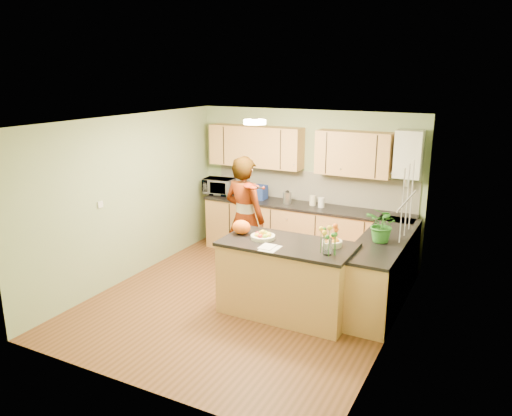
% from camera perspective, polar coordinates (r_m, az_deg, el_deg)
% --- Properties ---
extents(floor, '(4.50, 4.50, 0.00)m').
position_cam_1_polar(floor, '(7.11, -1.26, -10.56)').
color(floor, '#533217').
rests_on(floor, ground).
extents(ceiling, '(4.00, 4.50, 0.02)m').
position_cam_1_polar(ceiling, '(6.43, -1.39, 9.93)').
color(ceiling, white).
rests_on(ceiling, wall_back).
extents(wall_back, '(4.00, 0.02, 2.50)m').
position_cam_1_polar(wall_back, '(8.65, 5.81, 2.85)').
color(wall_back, gray).
rests_on(wall_back, floor).
extents(wall_front, '(4.00, 0.02, 2.50)m').
position_cam_1_polar(wall_front, '(4.91, -14.02, -7.29)').
color(wall_front, gray).
rests_on(wall_front, floor).
extents(wall_left, '(0.02, 4.50, 2.50)m').
position_cam_1_polar(wall_left, '(7.79, -14.37, 1.06)').
color(wall_left, gray).
rests_on(wall_left, floor).
extents(wall_right, '(0.02, 4.50, 2.50)m').
position_cam_1_polar(wall_right, '(6.01, 15.71, -3.22)').
color(wall_right, gray).
rests_on(wall_right, floor).
extents(back_counter, '(3.64, 0.62, 0.94)m').
position_cam_1_polar(back_counter, '(8.54, 5.56, -2.71)').
color(back_counter, tan).
rests_on(back_counter, floor).
extents(right_counter, '(0.62, 2.24, 0.94)m').
position_cam_1_polar(right_counter, '(7.12, 14.31, -6.89)').
color(right_counter, tan).
rests_on(right_counter, floor).
extents(splashback, '(3.60, 0.02, 0.52)m').
position_cam_1_polar(splashback, '(8.61, 6.39, 2.44)').
color(splashback, white).
rests_on(splashback, back_counter).
extents(upper_cabinets, '(3.20, 0.34, 0.70)m').
position_cam_1_polar(upper_cabinets, '(8.45, 4.38, 6.73)').
color(upper_cabinets, tan).
rests_on(upper_cabinets, wall_back).
extents(boiler, '(0.40, 0.30, 0.86)m').
position_cam_1_polar(boiler, '(7.92, 17.07, 5.88)').
color(boiler, silver).
rests_on(boiler, wall_back).
extents(window_right, '(0.01, 1.30, 1.05)m').
position_cam_1_polar(window_right, '(6.50, 16.93, 0.82)').
color(window_right, silver).
rests_on(window_right, wall_right).
extents(light_switch, '(0.02, 0.09, 0.09)m').
position_cam_1_polar(light_switch, '(7.34, -17.38, 0.39)').
color(light_switch, silver).
rests_on(light_switch, wall_left).
extents(ceiling_lamp, '(0.30, 0.30, 0.07)m').
position_cam_1_polar(ceiling_lamp, '(6.70, -0.14, 9.82)').
color(ceiling_lamp, '#FFEABF').
rests_on(ceiling_lamp, ceiling).
extents(peninsula_island, '(1.71, 0.88, 0.98)m').
position_cam_1_polar(peninsula_island, '(6.60, 3.53, -8.00)').
color(peninsula_island, tan).
rests_on(peninsula_island, floor).
extents(fruit_dish, '(0.32, 0.32, 0.11)m').
position_cam_1_polar(fruit_dish, '(6.55, 0.80, -3.15)').
color(fruit_dish, beige).
rests_on(fruit_dish, peninsula_island).
extents(orange_bowl, '(0.25, 0.25, 0.14)m').
position_cam_1_polar(orange_bowl, '(6.35, 8.71, -3.78)').
color(orange_bowl, beige).
rests_on(orange_bowl, peninsula_island).
extents(flower_vase, '(0.25, 0.25, 0.46)m').
position_cam_1_polar(flower_vase, '(5.97, 8.24, -2.59)').
color(flower_vase, silver).
rests_on(flower_vase, peninsula_island).
extents(orange_bag, '(0.32, 0.30, 0.19)m').
position_cam_1_polar(orange_bag, '(6.73, -1.68, -2.19)').
color(orange_bag, orange).
rests_on(orange_bag, peninsula_island).
extents(papers, '(0.21, 0.28, 0.01)m').
position_cam_1_polar(papers, '(6.20, 1.63, -4.61)').
color(papers, silver).
rests_on(papers, peninsula_island).
extents(violinist, '(0.77, 0.58, 1.92)m').
position_cam_1_polar(violinist, '(7.54, -1.30, -1.22)').
color(violinist, tan).
rests_on(violinist, floor).
extents(violin, '(0.61, 0.53, 0.15)m').
position_cam_1_polar(violin, '(7.11, -0.75, 2.57)').
color(violin, '#4B1504').
rests_on(violin, violinist).
extents(microwave, '(0.57, 0.42, 0.29)m').
position_cam_1_polar(microwave, '(9.13, -4.28, 2.49)').
color(microwave, silver).
rests_on(microwave, back_counter).
extents(blue_box, '(0.31, 0.23, 0.24)m').
position_cam_1_polar(blue_box, '(8.76, 0.18, 1.83)').
color(blue_box, navy).
rests_on(blue_box, back_counter).
extents(kettle, '(0.14, 0.14, 0.27)m').
position_cam_1_polar(kettle, '(8.47, 3.59, 1.24)').
color(kettle, silver).
rests_on(kettle, back_counter).
extents(jar_cream, '(0.13, 0.13, 0.17)m').
position_cam_1_polar(jar_cream, '(8.40, 6.50, 0.86)').
color(jar_cream, beige).
rests_on(jar_cream, back_counter).
extents(jar_white, '(0.13, 0.13, 0.16)m').
position_cam_1_polar(jar_white, '(8.29, 7.47, 0.63)').
color(jar_white, silver).
rests_on(jar_white, back_counter).
extents(potted_plant, '(0.54, 0.51, 0.47)m').
position_cam_1_polar(potted_plant, '(6.70, 14.32, -1.87)').
color(potted_plant, '#2C7226').
rests_on(potted_plant, right_counter).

